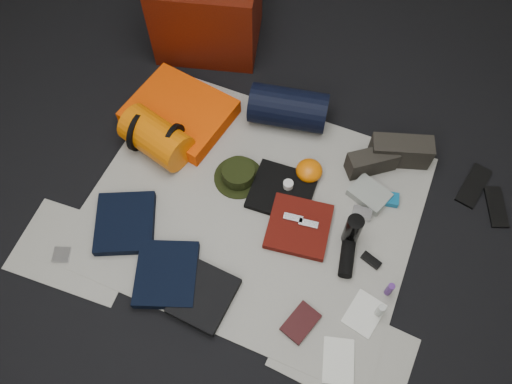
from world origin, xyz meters
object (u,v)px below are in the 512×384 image
at_px(red_cabinet, 208,8).
at_px(sleeping_pad, 180,113).
at_px(water_bottle, 352,230).
at_px(paperback_book, 301,323).
at_px(navy_duffel, 288,108).
at_px(stuff_sack, 156,138).
at_px(compact_camera, 362,213).

height_order(red_cabinet, sleeping_pad, red_cabinet).
bearing_deg(water_bottle, sleeping_pad, 163.13).
bearing_deg(water_bottle, paperback_book, -98.71).
bearing_deg(navy_duffel, red_cabinet, 138.00).
xyz_separation_m(sleeping_pad, navy_duffel, (0.56, 0.22, 0.06)).
height_order(navy_duffel, water_bottle, navy_duffel).
bearing_deg(water_bottle, navy_duffel, 134.44).
xyz_separation_m(sleeping_pad, water_bottle, (1.10, -0.33, 0.05)).
xyz_separation_m(sleeping_pad, stuff_sack, (-0.01, -0.23, 0.06)).
height_order(water_bottle, paperback_book, water_bottle).
xyz_separation_m(water_bottle, paperback_book, (-0.07, -0.48, -0.09)).
distance_m(red_cabinet, sleeping_pad, 0.65).
distance_m(red_cabinet, water_bottle, 1.53).
bearing_deg(red_cabinet, stuff_sack, -99.65).
height_order(red_cabinet, compact_camera, red_cabinet).
distance_m(water_bottle, paperback_book, 0.49).
relative_size(stuff_sack, compact_camera, 3.74).
relative_size(stuff_sack, paperback_book, 2.10).
height_order(stuff_sack, navy_duffel, navy_duffel).
xyz_separation_m(red_cabinet, navy_duffel, (0.66, -0.39, -0.13)).
bearing_deg(sleeping_pad, stuff_sack, -92.56).
bearing_deg(sleeping_pad, compact_camera, -9.48).
relative_size(water_bottle, paperback_book, 1.18).
distance_m(stuff_sack, water_bottle, 1.11).
height_order(compact_camera, paperback_book, compact_camera).
height_order(stuff_sack, water_bottle, stuff_sack).
distance_m(sleeping_pad, paperback_book, 1.31).
bearing_deg(paperback_book, water_bottle, 98.95).
bearing_deg(navy_duffel, stuff_sack, -152.81).
height_order(sleeping_pad, water_bottle, water_bottle).
bearing_deg(navy_duffel, compact_camera, -47.22).
bearing_deg(stuff_sack, compact_camera, 2.27).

